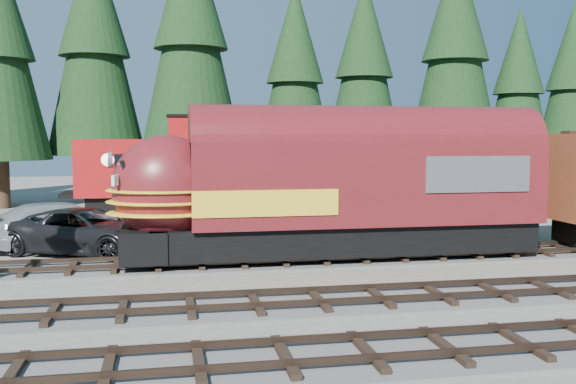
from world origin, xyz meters
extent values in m
plane|color=#6B665B|center=(0.00, 0.00, 0.00)|extent=(120.00, 120.00, 0.00)
cube|color=#4C4947|center=(-10.00, 18.00, 0.04)|extent=(32.00, 3.20, 0.08)
cube|color=#38281E|center=(-10.00, 17.28, 0.25)|extent=(32.00, 0.08, 0.16)
cube|color=#38281E|center=(-10.00, 18.72, 0.25)|extent=(32.00, 0.08, 0.16)
cube|color=#C38B1B|center=(0.00, 10.50, 1.70)|extent=(12.00, 6.00, 3.40)
cube|color=yellow|center=(0.00, 10.50, 4.12)|extent=(11.88, 3.30, 1.44)
cube|color=white|center=(-6.04, 9.50, 2.20)|extent=(0.06, 2.40, 0.60)
cone|color=black|center=(-14.99, 28.38, 11.22)|extent=(6.85, 6.85, 15.60)
cone|color=black|center=(-8.32, 26.37, 11.68)|extent=(7.13, 7.13, 16.23)
cone|color=black|center=(-1.12, 25.39, 9.17)|extent=(5.59, 5.59, 12.74)
cone|color=black|center=(4.67, 27.65, 9.91)|extent=(6.05, 6.05, 13.77)
cone|color=black|center=(11.14, 25.80, 11.18)|extent=(6.82, 6.82, 15.53)
cone|color=black|center=(16.47, 25.97, 8.62)|extent=(5.26, 5.26, 11.98)
cone|color=black|center=(22.40, 27.98, 9.16)|extent=(5.59, 5.59, 12.73)
cube|color=black|center=(-3.49, 4.00, 0.89)|extent=(14.64, 2.62, 1.13)
cube|color=maroon|center=(-2.67, 4.00, 3.00)|extent=(13.35, 3.08, 3.08)
ellipsoid|color=maroon|center=(-10.17, 4.00, 2.90)|extent=(3.90, 3.02, 3.80)
cube|color=#38383A|center=(1.13, 4.00, 3.36)|extent=(4.11, 3.14, 1.34)
sphere|color=white|center=(-12.20, 4.00, 3.92)|extent=(0.45, 0.45, 0.45)
cube|color=black|center=(-9.78, 18.00, 0.86)|extent=(9.57, 2.47, 1.06)
cube|color=#A21112|center=(-9.78, 18.00, 2.99)|extent=(10.63, 3.08, 3.19)
cube|color=#A21112|center=(-8.71, 18.00, 5.22)|extent=(2.55, 2.34, 1.28)
imported|color=black|center=(-13.39, 7.30, 0.93)|extent=(7.34, 5.72, 1.85)
imported|color=#A8AAB0|center=(-14.46, 9.09, 0.97)|extent=(7.24, 5.12, 1.95)
camera|label=1|loc=(-10.21, -19.39, 4.76)|focal=40.00mm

